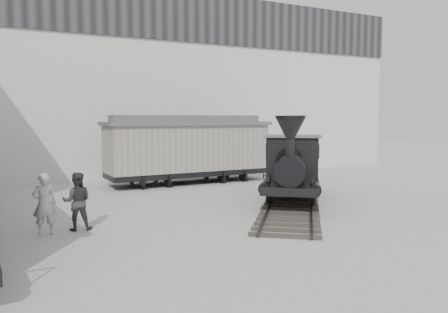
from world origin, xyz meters
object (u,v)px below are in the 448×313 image
visitor_a (44,204)px  visitor_b (77,201)px  boxcar (188,148)px  locomotive (292,172)px

visitor_a → visitor_b: visitor_a is taller
visitor_a → visitor_b: size_ratio=1.03×
boxcar → visitor_a: bearing=-136.0°
boxcar → visitor_a: boxcar is taller
visitor_a → visitor_b: bearing=-169.2°
locomotive → boxcar: 7.31m
locomotive → boxcar: boxcar is taller
boxcar → visitor_a: size_ratio=4.80×
locomotive → visitor_a: (-9.53, -0.83, -0.35)m
visitor_a → visitor_b: (0.95, 0.12, -0.02)m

